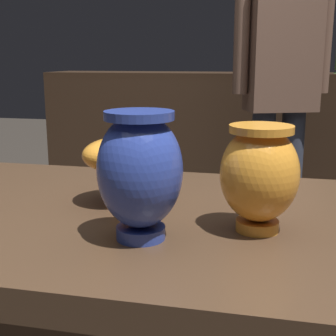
{
  "coord_description": "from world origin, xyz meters",
  "views": [
    {
      "loc": [
        0.13,
        -0.79,
        1.07
      ],
      "look_at": [
        -0.03,
        -0.06,
        0.9
      ],
      "focal_mm": 49.93,
      "sensor_mm": 36.0,
      "label": 1
    }
  ],
  "objects_px": {
    "vase_tall_behind": "(259,174)",
    "vase_centerpiece": "(140,170)",
    "vase_left_accent": "(119,157)",
    "visitor_center_back": "(281,76)"
  },
  "relations": [
    {
      "from": "vase_left_accent",
      "to": "visitor_center_back",
      "type": "distance_m",
      "value": 1.49
    },
    {
      "from": "vase_left_accent",
      "to": "visitor_center_back",
      "type": "height_order",
      "value": "visitor_center_back"
    },
    {
      "from": "vase_centerpiece",
      "to": "vase_tall_behind",
      "type": "distance_m",
      "value": 0.19
    },
    {
      "from": "vase_tall_behind",
      "to": "visitor_center_back",
      "type": "bearing_deg",
      "value": 88.05
    },
    {
      "from": "vase_tall_behind",
      "to": "vase_centerpiece",
      "type": "bearing_deg",
      "value": -157.4
    },
    {
      "from": "vase_centerpiece",
      "to": "visitor_center_back",
      "type": "xyz_separation_m",
      "value": [
        0.23,
        1.63,
        0.09
      ]
    },
    {
      "from": "vase_tall_behind",
      "to": "vase_left_accent",
      "type": "xyz_separation_m",
      "value": [
        -0.27,
        0.1,
        -0.0
      ]
    },
    {
      "from": "vase_centerpiece",
      "to": "vase_left_accent",
      "type": "relative_size",
      "value": 1.43
    },
    {
      "from": "vase_centerpiece",
      "to": "vase_left_accent",
      "type": "bearing_deg",
      "value": 117.89
    },
    {
      "from": "vase_centerpiece",
      "to": "visitor_center_back",
      "type": "distance_m",
      "value": 1.65
    }
  ]
}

